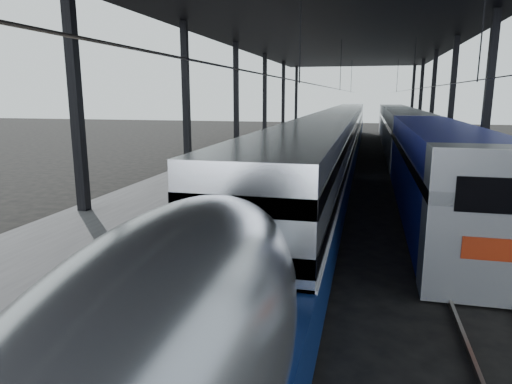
% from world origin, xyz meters
% --- Properties ---
extents(ground, '(160.00, 160.00, 0.00)m').
position_xyz_m(ground, '(0.00, 0.00, 0.00)').
color(ground, black).
rests_on(ground, ground).
extents(platform, '(6.00, 80.00, 1.00)m').
position_xyz_m(platform, '(-3.50, 20.00, 0.50)').
color(platform, '#4C4C4F').
rests_on(platform, ground).
extents(yellow_strip, '(0.30, 80.00, 0.01)m').
position_xyz_m(yellow_strip, '(-0.70, 20.00, 1.00)').
color(yellow_strip, orange).
rests_on(yellow_strip, platform).
extents(rails, '(6.52, 80.00, 0.16)m').
position_xyz_m(rails, '(4.50, 20.00, 0.08)').
color(rails, slate).
rests_on(rails, ground).
extents(canopy, '(18.00, 75.00, 9.47)m').
position_xyz_m(canopy, '(1.90, 20.00, 9.12)').
color(canopy, black).
rests_on(canopy, ground).
extents(tgv_train, '(2.77, 65.20, 3.97)m').
position_xyz_m(tgv_train, '(2.00, 22.74, 1.86)').
color(tgv_train, '#B8BBC0').
rests_on(tgv_train, ground).
extents(second_train, '(2.84, 56.05, 3.90)m').
position_xyz_m(second_train, '(7.00, 29.36, 1.98)').
color(second_train, navy).
rests_on(second_train, ground).
extents(child, '(0.31, 0.21, 0.83)m').
position_xyz_m(child, '(-1.64, -1.97, 1.41)').
color(child, '#463017').
rests_on(child, platform).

